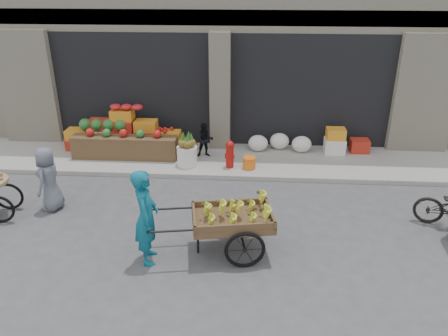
# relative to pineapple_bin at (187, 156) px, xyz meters

# --- Properties ---
(ground) EXTENTS (80.00, 80.00, 0.00)m
(ground) POSITION_rel_pineapple_bin_xyz_m (0.75, -3.60, -0.37)
(ground) COLOR #424244
(ground) RESTS_ON ground
(sidewalk) EXTENTS (18.00, 2.20, 0.12)m
(sidewalk) POSITION_rel_pineapple_bin_xyz_m (0.75, 0.50, -0.31)
(sidewalk) COLOR gray
(sidewalk) RESTS_ON ground
(building) EXTENTS (14.00, 6.45, 7.00)m
(building) POSITION_rel_pineapple_bin_xyz_m (0.75, 4.43, 3.00)
(building) COLOR beige
(building) RESTS_ON ground
(fruit_display) EXTENTS (3.10, 1.12, 1.24)m
(fruit_display) POSITION_rel_pineapple_bin_xyz_m (-1.73, 0.78, 0.30)
(fruit_display) COLOR #AD2718
(fruit_display) RESTS_ON sidewalk
(pineapple_bin) EXTENTS (0.52, 0.52, 0.50)m
(pineapple_bin) POSITION_rel_pineapple_bin_xyz_m (0.00, 0.00, 0.00)
(pineapple_bin) COLOR silver
(pineapple_bin) RESTS_ON sidewalk
(fire_hydrant) EXTENTS (0.22, 0.22, 0.71)m
(fire_hydrant) POSITION_rel_pineapple_bin_xyz_m (1.10, -0.05, 0.13)
(fire_hydrant) COLOR #A5140F
(fire_hydrant) RESTS_ON sidewalk
(orange_bucket) EXTENTS (0.32, 0.32, 0.30)m
(orange_bucket) POSITION_rel_pineapple_bin_xyz_m (1.60, -0.10, -0.10)
(orange_bucket) COLOR orange
(orange_bucket) RESTS_ON sidewalk
(right_bay_goods) EXTENTS (3.35, 0.60, 0.70)m
(right_bay_goods) POSITION_rel_pineapple_bin_xyz_m (3.36, 1.10, 0.04)
(right_bay_goods) COLOR silver
(right_bay_goods) RESTS_ON sidewalk
(seated_person) EXTENTS (0.51, 0.43, 0.93)m
(seated_person) POSITION_rel_pineapple_bin_xyz_m (0.40, 0.60, 0.21)
(seated_person) COLOR black
(seated_person) RESTS_ON sidewalk
(banana_cart) EXTENTS (2.55, 1.36, 1.01)m
(banana_cart) POSITION_rel_pineapple_bin_xyz_m (1.29, -3.55, 0.37)
(banana_cart) COLOR brown
(banana_cart) RESTS_ON ground
(vendor_woman) EXTENTS (0.52, 0.70, 1.76)m
(vendor_woman) POSITION_rel_pineapple_bin_xyz_m (-0.13, -3.90, 0.51)
(vendor_woman) COLOR #0E5B72
(vendor_woman) RESTS_ON ground
(vendor_grey) EXTENTS (0.51, 0.73, 1.41)m
(vendor_grey) POSITION_rel_pineapple_bin_xyz_m (-2.62, -2.22, 0.34)
(vendor_grey) COLOR slate
(vendor_grey) RESTS_ON ground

